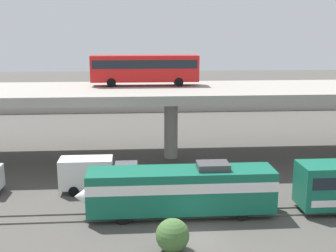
% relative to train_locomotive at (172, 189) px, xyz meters
% --- Properties ---
extents(ground_plane, '(260.00, 260.00, 0.00)m').
position_rel_train_locomotive_xyz_m(ground_plane, '(1.22, -4.00, -2.19)').
color(ground_plane, '#4C4944').
extents(rail_strip_near, '(110.00, 0.12, 0.12)m').
position_rel_train_locomotive_xyz_m(rail_strip_near, '(1.22, -0.70, -2.13)').
color(rail_strip_near, '#59544C').
rests_on(rail_strip_near, ground_plane).
extents(rail_strip_far, '(110.00, 0.12, 0.12)m').
position_rel_train_locomotive_xyz_m(rail_strip_far, '(1.22, 0.70, -2.13)').
color(rail_strip_far, '#59544C').
rests_on(rail_strip_far, ground_plane).
extents(train_locomotive, '(15.17, 3.04, 4.18)m').
position_rel_train_locomotive_xyz_m(train_locomotive, '(0.00, 0.00, 0.00)').
color(train_locomotive, '#14664C').
rests_on(train_locomotive, ground_plane).
extents(highway_overpass, '(96.00, 12.94, 7.89)m').
position_rel_train_locomotive_xyz_m(highway_overpass, '(1.22, 16.00, 4.97)').
color(highway_overpass, '#9E998E').
rests_on(highway_overpass, ground_plane).
extents(transit_bus_on_overpass, '(12.00, 2.68, 3.40)m').
position_rel_train_locomotive_xyz_m(transit_bus_on_overpass, '(-1.55, 18.04, 7.76)').
color(transit_bus_on_overpass, red).
rests_on(transit_bus_on_overpass, highway_overpass).
extents(service_truck_west, '(6.80, 2.46, 3.04)m').
position_rel_train_locomotive_xyz_m(service_truck_west, '(-6.20, 5.78, -0.56)').
color(service_truck_west, '#515459').
rests_on(service_truck_west, ground_plane).
extents(pier_parking_lot, '(65.77, 13.90, 1.65)m').
position_rel_train_locomotive_xyz_m(pier_parking_lot, '(1.22, 51.00, -1.37)').
color(pier_parking_lot, '#9E998E').
rests_on(pier_parking_lot, ground_plane).
extents(parked_car_0, '(4.08, 1.99, 1.50)m').
position_rel_train_locomotive_xyz_m(parked_car_0, '(-25.69, 53.41, 0.23)').
color(parked_car_0, '#9E998C').
rests_on(parked_car_0, pier_parking_lot).
extents(parked_car_1, '(4.04, 1.98, 1.50)m').
position_rel_train_locomotive_xyz_m(parked_car_1, '(2.29, 53.98, 0.23)').
color(parked_car_1, black).
rests_on(parked_car_1, pier_parking_lot).
extents(parked_car_2, '(4.41, 1.91, 1.50)m').
position_rel_train_locomotive_xyz_m(parked_car_2, '(8.56, 49.28, 0.23)').
color(parked_car_2, '#9E998C').
rests_on(parked_car_2, pier_parking_lot).
extents(parked_car_3, '(4.37, 1.92, 1.50)m').
position_rel_train_locomotive_xyz_m(parked_car_3, '(-9.42, 52.32, 0.23)').
color(parked_car_3, navy).
rests_on(parked_car_3, pier_parking_lot).
extents(harbor_water, '(140.00, 36.00, 0.01)m').
position_rel_train_locomotive_xyz_m(harbor_water, '(1.22, 74.00, -2.19)').
color(harbor_water, navy).
rests_on(harbor_water, ground_plane).
extents(shrub_right, '(2.19, 2.19, 2.19)m').
position_rel_train_locomotive_xyz_m(shrub_right, '(-0.42, -5.58, -1.10)').
color(shrub_right, '#456C35').
rests_on(shrub_right, ground_plane).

